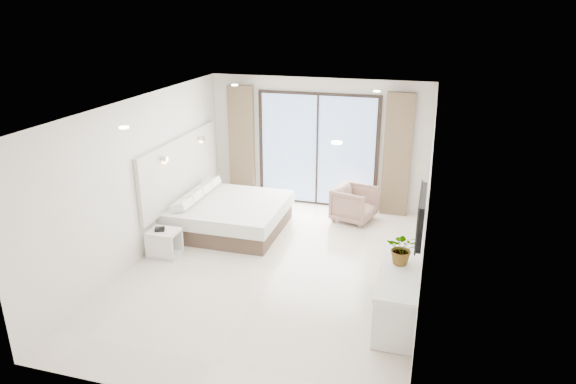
{
  "coord_description": "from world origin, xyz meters",
  "views": [
    {
      "loc": [
        2.27,
        -7.08,
        4.07
      ],
      "look_at": [
        0.12,
        0.4,
        1.22
      ],
      "focal_mm": 32.0,
      "sensor_mm": 36.0,
      "label": 1
    }
  ],
  "objects_px": {
    "bed": "(229,215)",
    "console_desk": "(399,282)",
    "armchair": "(354,202)",
    "nightstand": "(164,243)"
  },
  "relations": [
    {
      "from": "console_desk",
      "to": "nightstand",
      "type": "bearing_deg",
      "value": 168.51
    },
    {
      "from": "nightstand",
      "to": "console_desk",
      "type": "distance_m",
      "value": 4.09
    },
    {
      "from": "console_desk",
      "to": "armchair",
      "type": "bearing_deg",
      "value": 109.08
    },
    {
      "from": "armchair",
      "to": "bed",
      "type": "bearing_deg",
      "value": 131.52
    },
    {
      "from": "bed",
      "to": "armchair",
      "type": "bearing_deg",
      "value": 26.34
    },
    {
      "from": "console_desk",
      "to": "bed",
      "type": "bearing_deg",
      "value": 147.36
    },
    {
      "from": "console_desk",
      "to": "armchair",
      "type": "xyz_separation_m",
      "value": [
        -1.12,
        3.24,
        -0.19
      ]
    },
    {
      "from": "bed",
      "to": "armchair",
      "type": "relative_size",
      "value": 2.64
    },
    {
      "from": "console_desk",
      "to": "armchair",
      "type": "distance_m",
      "value": 3.43
    },
    {
      "from": "bed",
      "to": "console_desk",
      "type": "distance_m",
      "value": 3.98
    }
  ]
}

